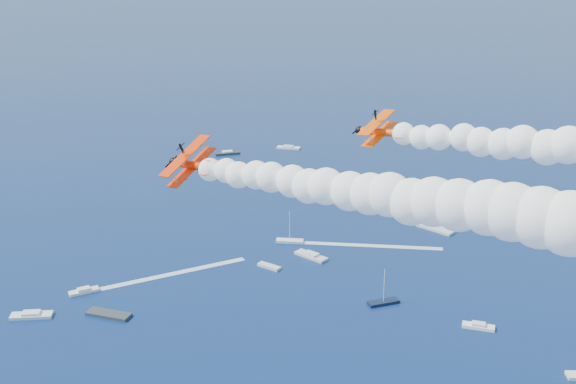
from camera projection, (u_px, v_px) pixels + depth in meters
The scene contains 5 objects.
biplane_lead at pixel (381, 132), 95.52m from camera, with size 7.30×8.19×4.93m, color #FF4F05, non-canonical shape.
biplane_trail at pixel (193, 165), 93.39m from camera, with size 7.83×8.78×5.29m, color #FF3105, non-canonical shape.
smoke_trail_trail at pixel (359, 191), 78.31m from camera, with size 50.02×9.98×9.74m, color white, non-canonical shape.
spectator_boats at pixel (468, 262), 188.64m from camera, with size 237.27×157.88×0.70m.
boat_wakes at pixel (365, 349), 149.48m from camera, with size 156.06×128.54×0.04m.
Camera 1 is at (50.52, -48.79, 80.65)m, focal length 45.46 mm.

